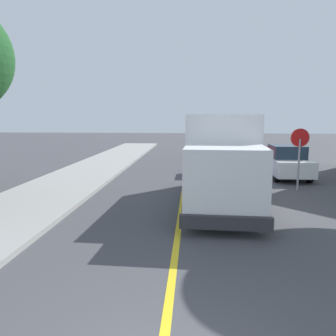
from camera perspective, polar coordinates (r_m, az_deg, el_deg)
centre_line_yellow at (r=13.73m, az=2.53°, el=-4.54°), size 0.16×56.00×0.01m
box_truck at (r=12.50m, az=8.93°, el=2.25°), size 2.71×7.28×3.20m
parked_car_near at (r=18.87m, az=8.21°, el=1.45°), size 1.81×4.41×1.67m
parked_car_mid at (r=24.81m, az=7.71°, el=3.19°), size 1.95×4.46×1.67m
parked_van_across at (r=18.64m, az=19.17°, el=0.96°), size 1.82×4.41×1.67m
stop_sign at (r=15.38m, az=21.22°, el=3.30°), size 0.80×0.10×2.65m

